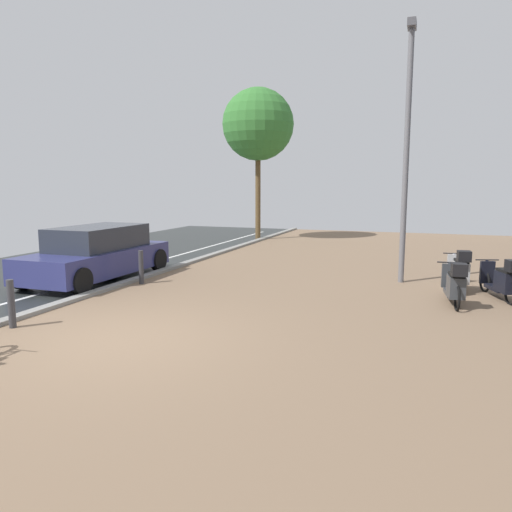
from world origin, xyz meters
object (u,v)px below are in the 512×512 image
(scooter_near, at_px, (459,271))
(scooter_far, at_px, (454,284))
(bollard_near, at_px, (11,304))
(bollard_far, at_px, (141,267))
(lamp_post, at_px, (407,143))
(street_tree, at_px, (258,125))
(scooter_mid, at_px, (502,280))
(parked_car_near, at_px, (97,254))

(scooter_near, xyz_separation_m, scooter_far, (-0.17, -1.64, -0.02))
(scooter_far, bearing_deg, bollard_near, -149.53)
(bollard_near, distance_m, bollard_far, 4.02)
(lamp_post, relative_size, bollard_far, 7.51)
(scooter_near, distance_m, scooter_far, 1.65)
(street_tree, distance_m, bollard_near, 15.23)
(scooter_mid, relative_size, street_tree, 0.26)
(scooter_near, bearing_deg, scooter_far, -96.07)
(street_tree, height_order, bollard_far, street_tree)
(scooter_near, distance_m, lamp_post, 3.35)
(bollard_far, bearing_deg, parked_car_near, 173.04)
(scooter_near, xyz_separation_m, street_tree, (-8.05, 8.56, 4.62))
(scooter_mid, distance_m, street_tree, 13.70)
(scooter_far, xyz_separation_m, street_tree, (-7.88, 10.20, 4.64))
(lamp_post, relative_size, bollard_near, 7.45)
(scooter_far, relative_size, parked_car_near, 0.41)
(parked_car_near, distance_m, lamp_post, 8.36)
(parked_car_near, bearing_deg, scooter_far, 0.55)
(scooter_far, distance_m, bollard_near, 8.45)
(parked_car_near, distance_m, bollard_near, 4.44)
(bollard_far, bearing_deg, bollard_near, -90.00)
(scooter_far, bearing_deg, parked_car_near, -179.45)
(scooter_far, height_order, bollard_near, scooter_far)
(scooter_far, bearing_deg, street_tree, 127.67)
(street_tree, bearing_deg, bollard_far, -86.74)
(parked_car_near, xyz_separation_m, bollard_near, (1.43, -4.20, -0.24))
(scooter_near, bearing_deg, street_tree, 133.24)
(bollard_near, bearing_deg, scooter_far, 30.47)
(scooter_far, relative_size, bollard_far, 2.15)
(bollard_near, bearing_deg, bollard_far, 90.00)
(scooter_far, xyz_separation_m, parked_car_near, (-8.71, -0.08, 0.23))
(parked_car_near, xyz_separation_m, lamp_post, (7.55, 2.23, 2.82))
(scooter_far, height_order, bollard_far, scooter_far)
(parked_car_near, relative_size, bollard_far, 5.20)
(bollard_near, bearing_deg, scooter_near, 38.47)
(scooter_mid, bearing_deg, street_tree, 133.47)
(lamp_post, bearing_deg, scooter_far, -61.54)
(street_tree, bearing_deg, scooter_far, -52.33)
(scooter_far, relative_size, lamp_post, 0.29)
(scooter_mid, distance_m, bollard_far, 8.34)
(street_tree, relative_size, bollard_far, 7.95)
(bollard_near, bearing_deg, scooter_mid, 31.82)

